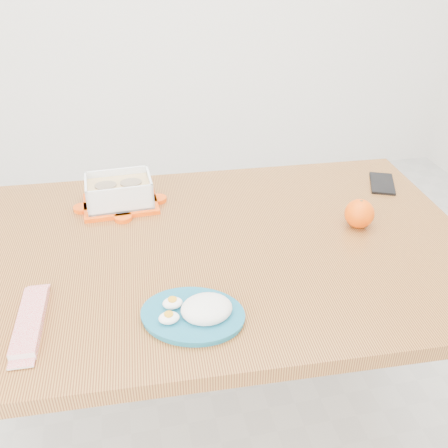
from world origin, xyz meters
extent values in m
plane|color=#B7B7B2|center=(0.00, 0.00, 0.00)|extent=(3.50, 3.50, 0.00)
cube|color=#A36C2E|center=(-0.17, -0.13, 0.73)|extent=(1.38, 0.96, 0.04)
cylinder|color=brown|center=(-0.76, 0.29, 0.35)|extent=(0.06, 0.06, 0.71)
cylinder|color=brown|center=(0.46, 0.23, 0.35)|extent=(0.06, 0.06, 0.71)
cube|color=#FF4D07|center=(-0.43, 0.14, 0.76)|extent=(0.22, 0.17, 0.01)
cube|color=white|center=(-0.43, 0.14, 0.80)|extent=(0.19, 0.14, 0.08)
cube|color=tan|center=(-0.43, 0.14, 0.79)|extent=(0.18, 0.13, 0.05)
cylinder|color=#947C61|center=(-0.47, 0.14, 0.81)|extent=(0.07, 0.07, 0.02)
cylinder|color=#947C61|center=(-0.39, 0.14, 0.81)|extent=(0.07, 0.07, 0.02)
sphere|color=#FF6405|center=(0.22, -0.12, 0.79)|extent=(0.08, 0.08, 0.08)
cylinder|color=#176380|center=(-0.30, -0.40, 0.76)|extent=(0.29, 0.29, 0.01)
ellipsoid|color=silver|center=(-0.27, -0.40, 0.79)|extent=(0.14, 0.13, 0.05)
ellipsoid|color=white|center=(-0.34, -0.37, 0.77)|extent=(0.05, 0.05, 0.02)
ellipsoid|color=white|center=(-0.35, -0.41, 0.77)|extent=(0.05, 0.05, 0.02)
cube|color=red|center=(-0.64, -0.34, 0.76)|extent=(0.06, 0.21, 0.02)
cube|color=black|center=(0.40, 0.10, 0.75)|extent=(0.13, 0.16, 0.01)
camera|label=1|loc=(-0.41, -1.20, 1.49)|focal=40.00mm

